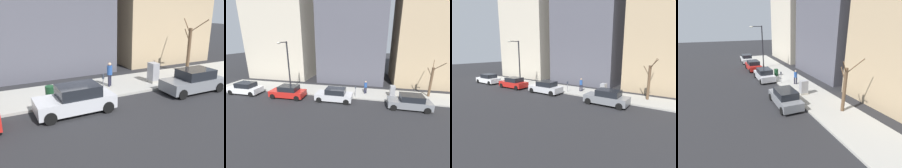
# 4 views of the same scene
# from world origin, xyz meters

# --- Properties ---
(ground_plane) EXTENTS (120.00, 120.00, 0.00)m
(ground_plane) POSITION_xyz_m (0.00, 0.00, 0.00)
(ground_plane) COLOR #232326
(sidewalk) EXTENTS (4.00, 36.00, 0.15)m
(sidewalk) POSITION_xyz_m (2.00, 0.00, 0.07)
(sidewalk) COLOR #9E9B93
(sidewalk) RESTS_ON ground
(parked_car_grey) EXTENTS (1.92, 4.20, 1.52)m
(parked_car_grey) POSITION_xyz_m (-1.24, -7.82, 0.74)
(parked_car_grey) COLOR slate
(parked_car_grey) RESTS_ON ground
(parked_car_silver) EXTENTS (1.99, 4.23, 1.52)m
(parked_car_silver) POSITION_xyz_m (-1.01, 0.22, 0.74)
(parked_car_silver) COLOR #B7B7BC
(parked_car_silver) RESTS_ON ground
(parking_meter) EXTENTS (0.14, 0.10, 1.35)m
(parking_meter) POSITION_xyz_m (0.45, -2.05, 0.98)
(parking_meter) COLOR slate
(parking_meter) RESTS_ON sidewalk
(utility_box) EXTENTS (0.83, 0.61, 1.43)m
(utility_box) POSITION_xyz_m (1.30, -6.40, 0.85)
(utility_box) COLOR #A8A399
(utility_box) RESTS_ON sidewalk
(bare_tree) EXTENTS (2.39, 1.48, 4.33)m
(bare_tree) POSITION_xyz_m (2.61, -10.85, 2.11)
(bare_tree) COLOR brown
(bare_tree) RESTS_ON sidewalk
(trash_bin) EXTENTS (0.56, 0.56, 0.90)m
(trash_bin) POSITION_xyz_m (0.90, 1.14, 0.60)
(trash_bin) COLOR #14381E
(trash_bin) RESTS_ON sidewalk
(pedestrian_near_meter) EXTENTS (0.36, 0.36, 1.66)m
(pedestrian_near_meter) POSITION_xyz_m (1.86, -3.18, 1.09)
(pedestrian_near_meter) COLOR #1E1E2D
(pedestrian_near_meter) RESTS_ON sidewalk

